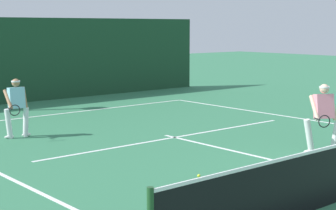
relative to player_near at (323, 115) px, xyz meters
name	(u,v)px	position (x,y,z in m)	size (l,w,h in m)	color
court_line_baseline_far	(68,113)	(-1.47, 9.34, -0.91)	(10.39, 0.10, 0.01)	white
court_line_service	(175,137)	(-1.47, 3.68, -0.91)	(8.47, 0.10, 0.01)	white
court_line_centre	(254,156)	(-1.47, 0.86, -0.91)	(0.10, 6.40, 0.01)	white
player_near	(323,115)	(0.00, 0.00, 0.00)	(1.12, 0.80, 1.66)	silver
player_far	(17,105)	(-4.73, 6.44, -0.03)	(0.84, 0.86, 1.61)	silver
tennis_ball	(199,176)	(-3.73, 0.34, -0.88)	(0.07, 0.07, 0.07)	#D1E033
back_fence_windscreen	(21,60)	(-1.47, 12.90, 0.76)	(17.94, 0.12, 3.34)	#1A4027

